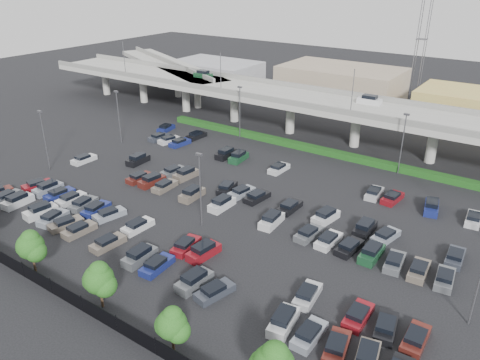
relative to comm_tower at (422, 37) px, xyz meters
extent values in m
plane|color=black|center=(-4.00, -74.00, -15.61)|extent=(280.00, 280.00, 0.00)
cube|color=gray|center=(-4.00, -42.00, -8.36)|extent=(150.00, 13.00, 1.10)
cube|color=slate|center=(-4.00, -48.25, -7.31)|extent=(150.00, 0.50, 1.00)
cube|color=slate|center=(-4.00, -35.75, -7.31)|extent=(150.00, 0.50, 1.00)
cylinder|color=gray|center=(-69.00, -42.00, -12.26)|extent=(1.80, 1.80, 6.70)
cube|color=slate|center=(-69.00, -42.00, -9.11)|extent=(2.60, 9.75, 0.50)
cylinder|color=gray|center=(-55.00, -42.00, -12.26)|extent=(1.80, 1.80, 6.70)
cube|color=slate|center=(-55.00, -42.00, -9.11)|extent=(2.60, 9.75, 0.50)
cylinder|color=gray|center=(-41.00, -42.00, -12.26)|extent=(1.80, 1.80, 6.70)
cube|color=slate|center=(-41.00, -42.00, -9.11)|extent=(2.60, 9.75, 0.50)
cylinder|color=gray|center=(-27.00, -42.00, -12.26)|extent=(1.80, 1.80, 6.70)
cube|color=slate|center=(-27.00, -42.00, -9.11)|extent=(2.60, 9.75, 0.50)
cylinder|color=gray|center=(-13.00, -42.00, -12.26)|extent=(1.80, 1.80, 6.70)
cube|color=slate|center=(-13.00, -42.00, -9.11)|extent=(2.60, 9.75, 0.50)
cylinder|color=gray|center=(1.00, -42.00, -12.26)|extent=(1.80, 1.80, 6.70)
cube|color=slate|center=(1.00, -42.00, -9.11)|extent=(2.60, 9.75, 0.50)
cylinder|color=gray|center=(15.00, -42.00, -12.26)|extent=(1.80, 1.80, 6.70)
cube|color=slate|center=(15.00, -42.00, -9.11)|extent=(2.60, 9.75, 0.50)
cube|color=#184426|center=(-38.00, -39.00, -7.29)|extent=(4.40, 1.82, 1.05)
cube|color=black|center=(-38.00, -39.00, -6.47)|extent=(2.60, 1.60, 0.65)
cube|color=silver|center=(2.00, -39.00, -7.29)|extent=(4.40, 1.82, 1.05)
cube|color=black|center=(2.00, -39.00, -6.47)|extent=(2.60, 1.60, 0.65)
cylinder|color=#515056|center=(-54.00, -48.10, -3.81)|extent=(0.14, 0.14, 8.00)
cylinder|color=#515056|center=(-26.00, -48.10, -3.81)|extent=(0.14, 0.14, 8.00)
cylinder|color=#515056|center=(2.00, -48.10, -3.81)|extent=(0.14, 0.14, 8.00)
cube|color=gray|center=(-56.00, -31.00, -8.36)|extent=(50.93, 30.13, 1.10)
cube|color=slate|center=(-56.00, -31.00, -7.31)|extent=(47.34, 22.43, 1.00)
cylinder|color=gray|center=(-73.22, -22.97, -12.26)|extent=(1.60, 1.60, 6.70)
cylinder|color=gray|center=(-62.34, -28.04, -12.26)|extent=(1.60, 1.60, 6.70)
cylinder|color=gray|center=(-51.47, -33.11, -12.26)|extent=(1.60, 1.60, 6.70)
cylinder|color=gray|center=(-40.59, -38.18, -12.26)|extent=(1.60, 1.60, 6.70)
cube|color=#163B11|center=(-4.00, -49.00, -15.06)|extent=(66.00, 1.60, 1.10)
cube|color=black|center=(-4.00, -102.00, -14.71)|extent=(70.00, 0.06, 1.80)
cylinder|color=black|center=(-13.00, -102.00, -14.61)|extent=(0.10, 0.10, 2.00)
cylinder|color=black|center=(-8.00, -102.00, -14.61)|extent=(0.10, 0.10, 2.00)
cylinder|color=black|center=(-3.00, -102.00, -14.61)|extent=(0.10, 0.10, 2.00)
cylinder|color=black|center=(2.00, -102.00, -14.61)|extent=(0.10, 0.10, 2.00)
cylinder|color=black|center=(7.00, -102.00, -14.61)|extent=(0.10, 0.10, 2.00)
cylinder|color=#332316|center=(-13.00, -100.67, -14.63)|extent=(0.26, 0.26, 1.96)
sphere|color=#184612|center=(-13.00, -100.67, -12.24)|extent=(3.04, 3.04, 3.04)
sphere|color=#184612|center=(-12.29, -100.57, -12.79)|extent=(2.39, 2.39, 2.39)
sphere|color=#184612|center=(-13.60, -100.75, -12.57)|extent=(2.39, 2.39, 2.39)
sphere|color=#184612|center=(-12.96, -100.55, -11.37)|extent=(2.06, 2.06, 2.06)
cylinder|color=#332316|center=(-2.00, -100.39, -14.63)|extent=(0.26, 0.26, 1.97)
sphere|color=#184612|center=(-2.00, -100.39, -12.22)|extent=(3.07, 3.07, 3.07)
sphere|color=#184612|center=(-1.29, -100.29, -12.76)|extent=(2.41, 2.41, 2.41)
sphere|color=#184612|center=(-2.60, -100.47, -12.55)|extent=(2.41, 2.41, 2.41)
sphere|color=#184612|center=(-1.96, -100.27, -11.34)|extent=(2.08, 2.08, 2.08)
cylinder|color=#332316|center=(8.00, -100.82, -14.71)|extent=(0.26, 0.26, 1.80)
sphere|color=#184612|center=(8.00, -100.82, -12.52)|extent=(2.79, 2.79, 2.79)
sphere|color=#184612|center=(8.65, -100.72, -13.02)|extent=(2.19, 2.19, 2.19)
sphere|color=#184612|center=(7.45, -100.90, -12.82)|extent=(2.19, 2.19, 2.19)
sphere|color=#184612|center=(8.04, -100.70, -11.72)|extent=(1.89, 1.89, 1.89)
sphere|color=#184612|center=(18.04, -100.26, -10.83)|extent=(2.33, 2.33, 2.33)
cube|color=#4F5256|center=(-32.25, -92.50, -15.20)|extent=(2.30, 4.57, 0.82)
cube|color=black|center=(-32.25, -92.70, -14.57)|extent=(1.85, 2.46, 0.50)
cube|color=silver|center=(-29.50, -92.50, -15.09)|extent=(2.10, 4.51, 1.05)
cube|color=black|center=(-29.50, -92.50, -14.27)|extent=(1.77, 2.70, 0.65)
cube|color=silver|center=(-24.00, -92.50, -15.09)|extent=(2.37, 4.60, 1.05)
cube|color=black|center=(-24.00, -92.50, -14.27)|extent=(1.92, 2.78, 0.65)
cube|color=gray|center=(-21.25, -92.50, -15.20)|extent=(2.55, 4.65, 0.82)
cube|color=black|center=(-21.25, -92.70, -14.57)|extent=(1.97, 2.54, 0.50)
cube|color=#64594E|center=(-18.50, -92.50, -15.20)|extent=(2.71, 4.69, 0.82)
cube|color=black|center=(-18.50, -92.70, -14.57)|extent=(2.05, 2.59, 0.50)
cube|color=#64594E|center=(-15.75, -92.50, -15.20)|extent=(2.05, 4.49, 0.82)
cube|color=black|center=(-15.75, -92.70, -14.57)|extent=(1.72, 2.38, 0.50)
cube|color=#64594E|center=(-10.25, -92.50, -15.20)|extent=(2.14, 4.52, 0.82)
cube|color=black|center=(-10.25, -92.70, -14.57)|extent=(1.77, 2.41, 0.50)
cube|color=#4F5256|center=(-4.75, -92.50, -15.09)|extent=(1.90, 4.43, 1.05)
cube|color=black|center=(-4.75, -92.50, -14.27)|extent=(1.65, 2.63, 0.65)
cube|color=navy|center=(-2.00, -92.50, -15.20)|extent=(2.11, 4.51, 0.82)
cube|color=black|center=(-2.00, -92.70, -14.57)|extent=(1.75, 2.40, 0.50)
cube|color=#4F5256|center=(3.50, -92.50, -15.09)|extent=(2.15, 4.53, 1.05)
cube|color=black|center=(3.50, -92.50, -14.27)|extent=(1.79, 2.71, 0.65)
cube|color=#2F333D|center=(6.25, -92.50, -15.20)|extent=(2.79, 4.70, 0.82)
cube|color=black|center=(6.25, -92.69, -14.57)|extent=(2.09, 2.61, 0.50)
cube|color=silver|center=(14.50, -92.50, -15.09)|extent=(2.40, 4.61, 1.05)
cube|color=black|center=(14.50, -92.50, -14.27)|extent=(1.94, 2.79, 0.65)
cube|color=gray|center=(17.25, -92.50, -15.20)|extent=(1.85, 4.41, 0.82)
cube|color=black|center=(17.25, -92.70, -14.57)|extent=(1.62, 2.31, 0.50)
cube|color=#4F1A15|center=(20.00, -92.50, -15.20)|extent=(2.63, 4.67, 0.82)
cube|color=black|center=(20.00, -92.70, -14.57)|extent=(2.01, 2.56, 0.50)
cube|color=#64594E|center=(22.75, -92.50, -15.09)|extent=(2.63, 4.67, 1.05)
cube|color=black|center=(22.75, -92.50, -14.27)|extent=(2.07, 2.86, 0.65)
cube|color=maroon|center=(-32.25, -87.50, -15.20)|extent=(2.76, 4.70, 0.82)
cube|color=black|center=(-32.25, -87.69, -14.57)|extent=(2.08, 2.60, 0.50)
cube|color=gray|center=(-29.50, -87.50, -15.09)|extent=(1.86, 4.42, 1.05)
cube|color=black|center=(-29.50, -87.50, -14.27)|extent=(1.62, 2.61, 0.65)
cube|color=navy|center=(-26.75, -87.50, -15.20)|extent=(2.07, 4.50, 0.82)
cube|color=black|center=(-26.75, -87.70, -14.57)|extent=(1.73, 2.39, 0.50)
cube|color=silver|center=(-24.00, -87.50, -15.20)|extent=(1.85, 4.41, 0.82)
cube|color=black|center=(-24.00, -87.70, -14.57)|extent=(1.62, 2.31, 0.50)
cube|color=#4F5256|center=(-21.25, -87.50, -15.20)|extent=(2.44, 4.62, 0.82)
cube|color=black|center=(-21.25, -87.70, -14.57)|extent=(1.92, 2.51, 0.50)
cube|color=navy|center=(-18.50, -87.50, -15.20)|extent=(2.46, 4.62, 0.82)
cube|color=black|center=(-18.50, -87.70, -14.57)|extent=(1.93, 2.52, 0.50)
cube|color=gray|center=(-15.75, -87.50, -15.20)|extent=(2.73, 4.69, 0.82)
cube|color=black|center=(-15.75, -87.70, -14.57)|extent=(2.06, 2.59, 0.50)
cube|color=silver|center=(-10.25, -87.50, -15.20)|extent=(2.02, 4.48, 0.82)
cube|color=black|center=(-10.25, -87.70, -14.57)|extent=(1.70, 2.37, 0.50)
cube|color=maroon|center=(-2.00, -87.50, -15.20)|extent=(2.41, 4.61, 0.82)
cube|color=black|center=(-2.00, -87.70, -14.57)|extent=(1.91, 2.50, 0.50)
cube|color=maroon|center=(0.75, -87.50, -15.09)|extent=(2.28, 4.57, 1.05)
cube|color=black|center=(0.75, -87.50, -14.27)|extent=(1.87, 2.76, 0.65)
cube|color=#AAAAAF|center=(14.50, -87.50, -15.20)|extent=(2.31, 4.58, 0.82)
cube|color=black|center=(14.50, -87.70, -14.57)|extent=(1.85, 2.47, 0.50)
cube|color=maroon|center=(20.00, -87.50, -15.20)|extent=(1.89, 4.43, 0.82)
cube|color=black|center=(20.00, -87.70, -14.57)|extent=(1.64, 2.32, 0.50)
cube|color=black|center=(22.75, -87.50, -15.20)|extent=(2.54, 4.65, 0.82)
cube|color=black|center=(22.75, -87.70, -14.57)|extent=(1.97, 2.54, 0.50)
cube|color=#4F1A15|center=(25.50, -87.50, -15.20)|extent=(1.88, 4.42, 0.82)
cube|color=black|center=(25.50, -87.70, -14.57)|extent=(1.63, 2.32, 0.50)
cube|color=silver|center=(-35.00, -76.50, -15.20)|extent=(1.86, 4.42, 0.82)
cube|color=black|center=(-35.00, -76.70, -14.57)|extent=(1.62, 2.32, 0.50)
cube|color=#4F1A15|center=(-21.25, -76.50, -15.20)|extent=(2.07, 4.50, 0.82)
cube|color=black|center=(-21.25, -76.70, -14.57)|extent=(1.73, 2.39, 0.50)
cube|color=#4F1A15|center=(-18.50, -76.50, -15.09)|extent=(2.26, 4.56, 1.05)
cube|color=black|center=(-18.50, -76.50, -14.27)|extent=(1.86, 2.75, 0.65)
cube|color=#64594E|center=(-15.75, -76.50, -15.20)|extent=(2.03, 4.48, 0.82)
cube|color=black|center=(-15.75, -76.70, -14.57)|extent=(1.71, 2.37, 0.50)
cube|color=#64594E|center=(-10.25, -76.50, -15.09)|extent=(1.99, 4.47, 1.05)
cube|color=black|center=(-10.25, -76.50, -14.27)|extent=(1.70, 2.66, 0.65)
cube|color=silver|center=(-4.75, -76.50, -15.09)|extent=(1.93, 4.44, 1.05)
cube|color=black|center=(-4.75, -76.50, -14.27)|extent=(1.67, 2.64, 0.65)
cube|color=silver|center=(3.50, -76.50, -15.09)|extent=(2.09, 4.51, 1.05)
cube|color=black|center=(3.50, -76.50, -14.27)|extent=(1.76, 2.70, 0.65)
cube|color=#4F5256|center=(9.00, -76.50, -15.20)|extent=(2.26, 4.56, 0.82)
cube|color=black|center=(9.00, -76.70, -14.57)|extent=(1.83, 2.45, 0.50)
cube|color=silver|center=(11.75, -76.50, -15.20)|extent=(2.06, 4.49, 0.82)
cube|color=black|center=(11.75, -76.70, -14.57)|extent=(1.72, 2.38, 0.50)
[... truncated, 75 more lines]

